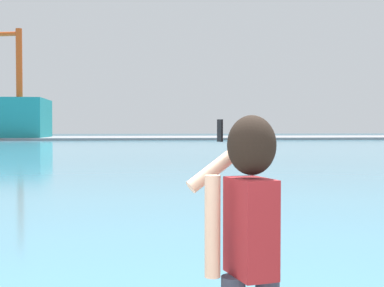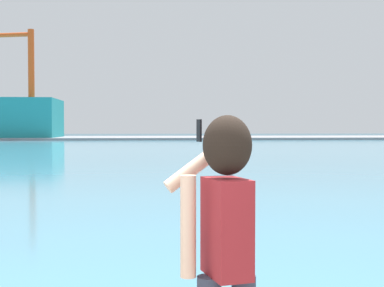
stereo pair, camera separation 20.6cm
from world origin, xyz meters
The scene contains 6 objects.
ground_plane centered at (0.00, 50.00, 0.00)m, with size 220.00×220.00×0.00m, color #334751.
harbor_water centered at (0.00, 52.00, 0.01)m, with size 140.00×100.00×0.02m, color teal.
far_shore_dock centered at (0.00, 92.00, 0.19)m, with size 140.00×20.00×0.38m, color gray.
person_photographer centered at (0.64, 0.97, 1.55)m, with size 0.53×0.54×1.74m.
warehouse_left centered at (-21.78, 90.46, 3.61)m, with size 15.07×13.07×6.45m, color teal.
port_crane centered at (-19.51, 86.28, 11.25)m, with size 13.54×4.38×17.42m.
Camera 1 is at (-0.02, -1.99, 2.16)m, focal length 49.77 mm.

